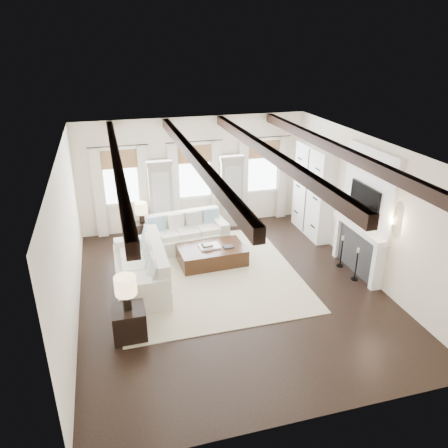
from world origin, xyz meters
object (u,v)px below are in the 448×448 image
object	(u,v)px
sofa_back	(186,234)
side_table_back	(143,233)
side_table_front	(129,323)
ottoman	(212,255)
sofa_left	(144,270)

from	to	relation	value
sofa_back	side_table_back	size ratio (longest dim) A/B	3.88
sofa_back	side_table_front	distance (m)	3.91
sofa_back	side_table_front	world-z (taller)	sofa_back
ottoman	side_table_back	distance (m)	2.24
sofa_left	side_table_back	bearing A→B (deg)	84.88
sofa_left	sofa_back	bearing A→B (deg)	53.18
sofa_left	side_table_back	distance (m)	2.32
sofa_left	side_table_front	bearing A→B (deg)	-104.64
sofa_left	ottoman	world-z (taller)	sofa_left
ottoman	sofa_left	bearing A→B (deg)	-161.59
ottoman	side_table_back	world-z (taller)	side_table_back
sofa_back	sofa_left	distance (m)	2.18
sofa_left	ottoman	xyz separation A→B (m)	(1.73, 0.66, -0.20)
sofa_left	side_table_front	world-z (taller)	sofa_left
sofa_back	sofa_left	world-z (taller)	sofa_left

